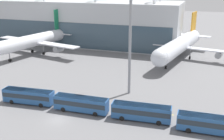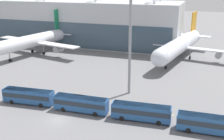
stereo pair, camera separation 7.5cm
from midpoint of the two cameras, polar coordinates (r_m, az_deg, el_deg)
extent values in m
plane|color=slate|center=(56.84, -10.92, -9.95)|extent=(440.00, 440.00, 0.00)
cube|color=#B2B7BC|center=(142.90, -19.81, 9.84)|extent=(157.33, 23.99, 18.01)
cylinder|color=silver|center=(106.01, -15.74, 5.75)|extent=(11.38, 32.26, 4.52)
cone|color=silver|center=(117.23, -10.01, 7.24)|extent=(5.72, 7.80, 4.30)
cube|color=silver|center=(107.47, -14.95, 5.54)|extent=(37.00, 11.78, 0.35)
cylinder|color=gray|center=(100.63, -10.77, 4.22)|extent=(2.99, 3.97, 2.27)
cylinder|color=gray|center=(115.37, -18.49, 5.33)|extent=(2.99, 3.97, 2.27)
cube|color=#19724C|center=(115.82, -10.42, 9.79)|extent=(1.82, 6.50, 9.39)
cube|color=silver|center=(116.58, -10.28, 7.40)|extent=(12.17, 5.68, 0.28)
cylinder|color=gray|center=(99.80, -20.09, 3.08)|extent=(0.36, 0.36, 4.29)
cylinder|color=black|center=(100.32, -19.97, 1.89)|extent=(0.68, 1.17, 1.10)
cylinder|color=gray|center=(105.77, -13.76, 4.44)|extent=(0.36, 0.36, 4.29)
cylinder|color=black|center=(106.27, -13.68, 3.31)|extent=(0.68, 1.17, 1.10)
cylinder|color=gray|center=(109.95, -15.94, 4.76)|extent=(0.36, 0.36, 4.29)
cylinder|color=black|center=(110.43, -15.85, 3.68)|extent=(0.68, 1.17, 1.10)
cylinder|color=silver|center=(98.69, 13.49, 4.87)|extent=(12.22, 37.69, 5.29)
sphere|color=silver|center=(81.41, 9.65, 2.42)|extent=(5.18, 5.18, 5.18)
cone|color=silver|center=(116.40, 16.19, 6.57)|extent=(6.47, 9.00, 5.02)
cube|color=silver|center=(101.03, 13.83, 4.60)|extent=(45.44, 11.56, 0.35)
cylinder|color=gray|center=(98.72, 20.90, 2.87)|extent=(2.57, 3.40, 2.03)
cylinder|color=gray|center=(105.41, 7.10, 4.80)|extent=(2.57, 3.40, 2.03)
cube|color=orange|center=(114.69, 16.30, 9.06)|extent=(1.56, 6.20, 8.91)
cube|color=silver|center=(115.44, 16.10, 6.75)|extent=(14.10, 5.73, 0.28)
cylinder|color=gray|center=(87.67, 10.99, 1.78)|extent=(0.36, 0.36, 3.87)
cylinder|color=black|center=(88.21, 10.92, 0.57)|extent=(0.65, 1.16, 1.10)
cylinder|color=gray|center=(100.53, 15.64, 3.48)|extent=(0.36, 0.36, 3.87)
cylinder|color=black|center=(101.00, 15.55, 2.42)|extent=(0.65, 1.16, 1.10)
cylinder|color=gray|center=(102.33, 11.92, 4.01)|extent=(0.36, 0.36, 3.87)
cylinder|color=black|center=(102.80, 11.86, 2.96)|extent=(0.65, 1.16, 1.10)
cube|color=#285693|center=(64.76, -16.59, -5.08)|extent=(11.67, 3.42, 2.87)
cube|color=#232D38|center=(64.66, -16.61, -4.84)|extent=(11.44, 3.43, 1.00)
cube|color=silver|center=(64.26, -16.70, -3.95)|extent=(11.32, 3.31, 0.12)
cylinder|color=black|center=(64.52, -13.22, -6.15)|extent=(1.02, 0.38, 1.00)
cylinder|color=black|center=(62.66, -14.20, -6.96)|extent=(1.02, 0.38, 1.00)
cylinder|color=black|center=(67.98, -18.59, -5.37)|extent=(1.02, 0.38, 1.00)
cylinder|color=black|center=(66.22, -19.67, -6.11)|extent=(1.02, 0.38, 1.00)
cube|color=#285693|center=(58.78, -6.29, -6.79)|extent=(11.57, 2.88, 2.87)
cube|color=#232D38|center=(58.66, -6.30, -6.54)|extent=(11.35, 2.90, 1.00)
cube|color=silver|center=(58.22, -6.34, -5.56)|extent=(11.23, 2.79, 0.12)
cylinder|color=black|center=(59.09, -2.59, -7.96)|extent=(1.01, 0.33, 1.00)
cylinder|color=black|center=(57.13, -3.39, -8.92)|extent=(1.01, 0.33, 1.00)
cylinder|color=black|center=(61.68, -8.88, -7.02)|extent=(1.01, 0.33, 1.00)
cylinder|color=black|center=(59.80, -9.86, -7.89)|extent=(1.01, 0.33, 1.00)
cube|color=#285693|center=(55.28, 5.98, -8.43)|extent=(11.65, 3.33, 2.87)
cube|color=#232D38|center=(55.16, 5.99, -8.17)|extent=(11.42, 3.34, 1.00)
cube|color=silver|center=(54.69, 6.02, -7.14)|extent=(11.30, 3.23, 0.12)
cylinder|color=black|center=(56.55, 9.74, -9.46)|extent=(1.02, 0.37, 1.00)
cylinder|color=black|center=(54.49, 9.50, -10.56)|extent=(1.02, 0.37, 1.00)
cylinder|color=black|center=(57.47, 2.58, -8.74)|extent=(1.02, 0.37, 1.00)
cylinder|color=black|center=(55.43, 2.04, -9.78)|extent=(1.02, 0.37, 1.00)
cube|color=#285693|center=(53.63, 19.30, -10.28)|extent=(11.58, 2.88, 2.87)
cube|color=#232D38|center=(53.50, 19.33, -10.01)|extent=(11.35, 2.91, 1.00)
cube|color=silver|center=(53.02, 19.45, -8.97)|extent=(11.23, 2.80, 0.12)
cylinder|color=black|center=(55.16, 15.38, -10.61)|extent=(1.01, 0.33, 1.00)
cylinder|color=black|center=(53.10, 15.27, -11.78)|extent=(1.01, 0.33, 1.00)
cylinder|color=gray|center=(64.57, 3.73, 6.88)|extent=(0.64, 0.64, 27.96)
cube|color=yellow|center=(62.53, -5.53, -7.02)|extent=(9.64, 0.46, 0.01)
cube|color=yellow|center=(58.52, 6.61, -8.88)|extent=(11.59, 3.33, 0.01)
camera|label=1|loc=(0.04, -89.97, 0.01)|focal=45.00mm
camera|label=2|loc=(0.04, 90.03, -0.01)|focal=45.00mm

